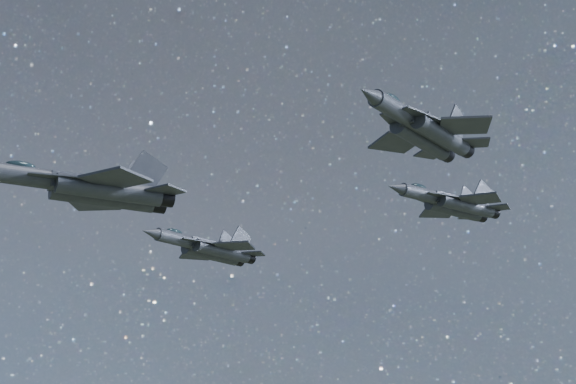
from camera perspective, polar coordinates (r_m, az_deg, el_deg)
jet_lead at (r=80.38m, az=-12.74°, el=0.26°), size 19.67×13.96×5.00m
jet_left at (r=95.96m, az=-5.20°, el=-3.65°), size 15.64×10.48×3.96m
jet_right at (r=73.81m, az=8.73°, el=4.02°), size 16.27×10.68×4.18m
jet_slot at (r=99.40m, az=10.53°, el=-0.73°), size 16.60×11.57×4.18m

